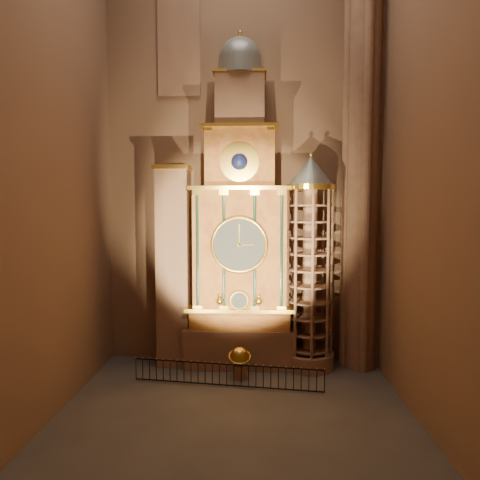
{
  "coord_description": "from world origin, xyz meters",
  "views": [
    {
      "loc": [
        0.82,
        -16.64,
        7.98
      ],
      "look_at": [
        0.07,
        3.0,
        6.6
      ],
      "focal_mm": 32.0,
      "sensor_mm": 36.0,
      "label": 1
    }
  ],
  "objects_px": {
    "astronomical_clock": "(240,236)",
    "iron_railing": "(227,375)",
    "stair_turret": "(310,264)",
    "celestial_globe": "(240,360)",
    "portrait_tower": "(174,265)"
  },
  "relations": [
    {
      "from": "astronomical_clock",
      "to": "iron_railing",
      "type": "relative_size",
      "value": 1.94
    },
    {
      "from": "astronomical_clock",
      "to": "iron_railing",
      "type": "height_order",
      "value": "astronomical_clock"
    },
    {
      "from": "stair_turret",
      "to": "celestial_globe",
      "type": "relative_size",
      "value": 7.05
    },
    {
      "from": "celestial_globe",
      "to": "stair_turret",
      "type": "bearing_deg",
      "value": 25.51
    },
    {
      "from": "astronomical_clock",
      "to": "portrait_tower",
      "type": "distance_m",
      "value": 3.73
    },
    {
      "from": "celestial_globe",
      "to": "iron_railing",
      "type": "distance_m",
      "value": 1.15
    },
    {
      "from": "iron_railing",
      "to": "celestial_globe",
      "type": "bearing_deg",
      "value": 59.86
    },
    {
      "from": "celestial_globe",
      "to": "astronomical_clock",
      "type": "bearing_deg",
      "value": 91.57
    },
    {
      "from": "portrait_tower",
      "to": "celestial_globe",
      "type": "distance_m",
      "value": 5.79
    },
    {
      "from": "portrait_tower",
      "to": "stair_turret",
      "type": "height_order",
      "value": "stair_turret"
    },
    {
      "from": "astronomical_clock",
      "to": "stair_turret",
      "type": "xyz_separation_m",
      "value": [
        3.5,
        -0.26,
        -1.41
      ]
    },
    {
      "from": "astronomical_clock",
      "to": "celestial_globe",
      "type": "height_order",
      "value": "astronomical_clock"
    },
    {
      "from": "celestial_globe",
      "to": "iron_railing",
      "type": "height_order",
      "value": "celestial_globe"
    },
    {
      "from": "astronomical_clock",
      "to": "stair_turret",
      "type": "distance_m",
      "value": 3.78
    },
    {
      "from": "celestial_globe",
      "to": "iron_railing",
      "type": "relative_size",
      "value": 0.18
    }
  ]
}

